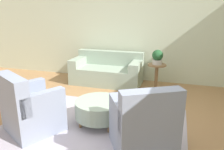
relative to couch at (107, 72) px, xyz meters
The scene contains 9 objects.
ground_plane 2.31m from the couch, 77.46° to the right, with size 16.00×16.00×0.00m, color #AD7F51.
wall_back 1.33m from the couch, 48.71° to the left, with size 9.47×0.12×2.80m.
rug 2.31m from the couch, 77.46° to the right, with size 3.01×2.13×0.01m.
couch is the anchor object (origin of this frame).
armchair_left 2.71m from the couch, 98.59° to the right, with size 1.05×1.03×0.97m.
armchair_right 3.02m from the couch, 62.47° to the right, with size 1.05×1.03×0.97m.
ottoman_table 2.19m from the couch, 75.28° to the right, with size 0.83×0.83×0.40m.
side_table 1.32m from the couch, ahead, with size 0.44×0.44×0.65m.
potted_plant_on_side_table 1.42m from the couch, ahead, with size 0.26×0.26×0.35m.
Camera 1 is at (1.25, -3.07, 1.87)m, focal length 35.00 mm.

